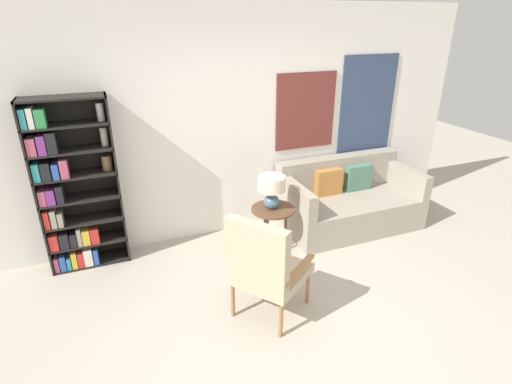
% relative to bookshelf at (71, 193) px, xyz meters
% --- Properties ---
extents(ground_plane, '(14.00, 14.00, 0.00)m').
position_rel_bookshelf_xyz_m(ground_plane, '(1.77, -1.85, -0.85)').
color(ground_plane, '#B2A899').
extents(wall_back, '(6.40, 0.08, 2.70)m').
position_rel_bookshelf_xyz_m(wall_back, '(1.83, 0.18, 0.50)').
color(wall_back, white).
rests_on(wall_back, ground_plane).
extents(bookshelf, '(0.80, 0.30, 1.84)m').
position_rel_bookshelf_xyz_m(bookshelf, '(0.00, 0.00, 0.00)').
color(bookshelf, black).
rests_on(bookshelf, ground_plane).
extents(armchair, '(0.83, 0.82, 1.02)m').
position_rel_bookshelf_xyz_m(armchair, '(1.52, -1.55, -0.28)').
color(armchair, olive).
rests_on(armchair, ground_plane).
extents(couch, '(1.74, 0.90, 0.85)m').
position_rel_bookshelf_xyz_m(couch, '(3.24, -0.28, -0.53)').
color(couch, '#9E9384').
rests_on(couch, ground_plane).
extents(side_table, '(0.50, 0.50, 0.54)m').
position_rel_bookshelf_xyz_m(side_table, '(2.07, -0.52, -0.37)').
color(side_table, brown).
rests_on(side_table, ground_plane).
extents(table_lamp, '(0.31, 0.31, 0.38)m').
position_rel_bookshelf_xyz_m(table_lamp, '(2.05, -0.50, -0.06)').
color(table_lamp, slate).
rests_on(table_lamp, side_table).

